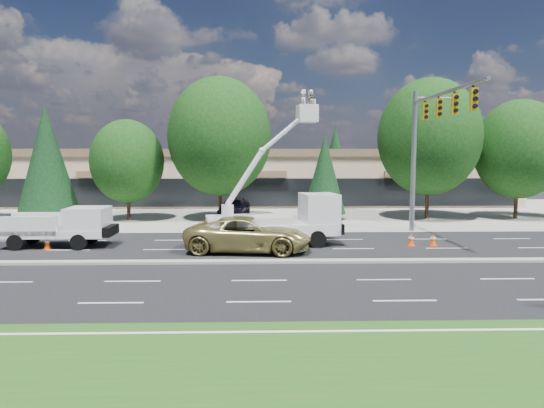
{
  "coord_description": "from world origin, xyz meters",
  "views": [
    {
      "loc": [
        0.04,
        -22.03,
        4.99
      ],
      "look_at": [
        0.68,
        3.27,
        2.4
      ],
      "focal_mm": 32.0,
      "sensor_mm": 36.0,
      "label": 1
    }
  ],
  "objects_px": {
    "utility_pickup": "(63,231)",
    "minivan": "(248,234)",
    "bucket_truck": "(282,213)",
    "signal_mast": "(426,137)"
  },
  "relations": [
    {
      "from": "utility_pickup",
      "to": "minivan",
      "type": "bearing_deg",
      "value": -8.66
    },
    {
      "from": "bucket_truck",
      "to": "minivan",
      "type": "relative_size",
      "value": 1.31
    },
    {
      "from": "bucket_truck",
      "to": "minivan",
      "type": "bearing_deg",
      "value": -147.31
    },
    {
      "from": "utility_pickup",
      "to": "bucket_truck",
      "type": "relative_size",
      "value": 0.66
    },
    {
      "from": "bucket_truck",
      "to": "utility_pickup",
      "type": "bearing_deg",
      "value": 170.72
    },
    {
      "from": "signal_mast",
      "to": "utility_pickup",
      "type": "bearing_deg",
      "value": -172.16
    },
    {
      "from": "bucket_truck",
      "to": "minivan",
      "type": "height_order",
      "value": "bucket_truck"
    },
    {
      "from": "bucket_truck",
      "to": "minivan",
      "type": "xyz_separation_m",
      "value": [
        -1.82,
        -1.67,
        -0.88
      ]
    },
    {
      "from": "utility_pickup",
      "to": "bucket_truck",
      "type": "distance_m",
      "value": 11.92
    },
    {
      "from": "utility_pickup",
      "to": "minivan",
      "type": "relative_size",
      "value": 0.87
    }
  ]
}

